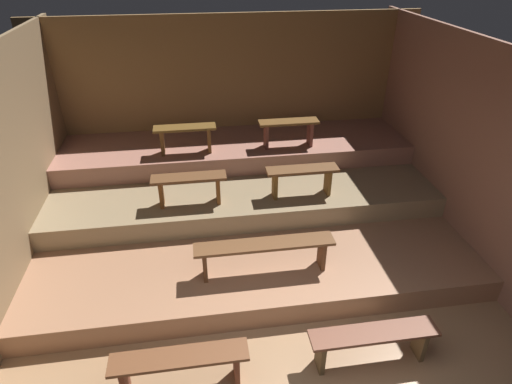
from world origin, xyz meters
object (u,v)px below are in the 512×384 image
Objects in this scene: bench_floor_left at (180,363)px; bench_middle_left at (189,184)px; bench_floor_right at (373,339)px; bench_upper_left at (185,134)px; bench_lower_center at (264,249)px; bench_upper_right at (288,128)px; bench_middle_right at (302,176)px.

bench_middle_left is (0.17, 2.41, 0.59)m from bench_floor_left.
bench_middle_left is at bearing 85.99° from bench_floor_left.
bench_floor_right is 3.03m from bench_middle_left.
bench_floor_right is at bearing 0.00° from bench_floor_left.
bench_floor_right is at bearing -62.89° from bench_upper_left.
bench_floor_left is 2.49m from bench_middle_left.
bench_upper_right reaches higher than bench_lower_center.
bench_floor_left is 1.38× the size of bench_upper_right.
bench_lower_center is 1.75× the size of bench_upper_left.
bench_floor_right is 1.29× the size of bench_middle_left.
bench_upper_left is at bearing 180.00° from bench_upper_right.
bench_upper_right is at bearing 88.83° from bench_middle_right.
bench_lower_center is at bearing 49.82° from bench_floor_left.
bench_middle_left is 1.08m from bench_upper_left.
bench_floor_right is 1.29× the size of bench_middle_right.
bench_floor_left is 1.29× the size of bench_middle_right.
bench_floor_left is 1.91m from bench_floor_right.
bench_upper_left is (-0.02, 1.04, 0.30)m from bench_middle_left.
bench_upper_right is (0.02, 1.04, 0.30)m from bench_middle_right.
bench_floor_left is 1.00× the size of bench_floor_right.
bench_floor_left is at bearing 180.00° from bench_floor_right.
bench_floor_left is at bearing -92.45° from bench_upper_left.
bench_floor_left is at bearing -130.18° from bench_lower_center.
bench_middle_left and bench_middle_right have the same top height.
bench_upper_left is 1.62m from bench_upper_right.
bench_floor_left is 3.03m from bench_middle_right.
bench_lower_center is at bearing -69.15° from bench_upper_left.
bench_middle_right is at bearing 94.01° from bench_floor_right.
bench_upper_left is at bearing 91.17° from bench_middle_left.
bench_middle_right is 1.07× the size of bench_upper_right.
bench_upper_right is (1.77, 3.45, 0.89)m from bench_floor_left.
bench_upper_left is (-0.86, 2.26, 0.58)m from bench_lower_center.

